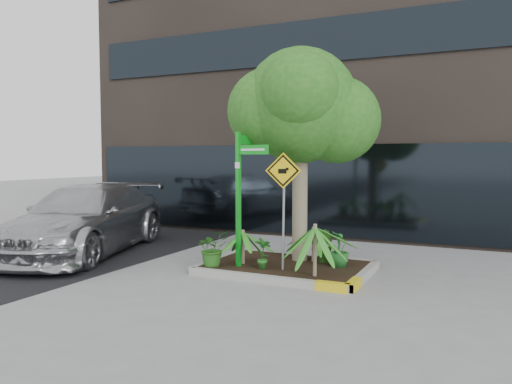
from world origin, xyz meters
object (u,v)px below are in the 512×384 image
at_px(tree, 301,106).
at_px(cattle_sign, 283,191).
at_px(parked_car, 86,219).
at_px(street_sign_post, 242,187).

relative_size(tree, cattle_sign, 2.05).
distance_m(parked_car, cattle_sign, 5.35).
relative_size(parked_car, street_sign_post, 2.01).
bearing_deg(cattle_sign, tree, 75.96).
relative_size(tree, street_sign_post, 1.65).
distance_m(tree, street_sign_post, 2.15).
bearing_deg(tree, street_sign_post, -127.41).
height_order(parked_car, cattle_sign, cattle_sign).
height_order(street_sign_post, cattle_sign, street_sign_post).
relative_size(street_sign_post, cattle_sign, 1.25).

